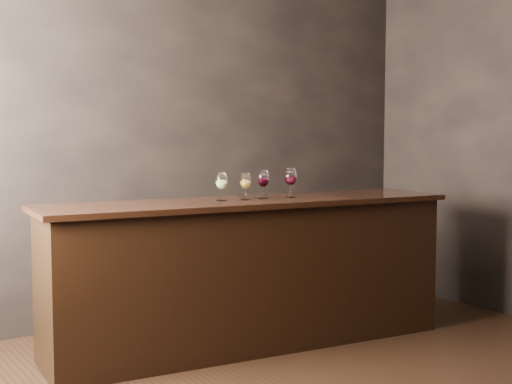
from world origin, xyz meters
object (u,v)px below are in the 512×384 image
glass_red_b (290,177)px  glass_red_a (263,179)px  glass_white (222,182)px  glass_amber (246,182)px  bar_counter (250,276)px  back_bar_shelf (198,265)px

glass_red_b → glass_red_a: bearing=166.8°
glass_red_a → glass_red_b: size_ratio=0.93×
glass_white → glass_red_a: bearing=-0.7°
glass_white → glass_amber: size_ratio=1.04×
glass_white → bar_counter: bearing=-7.7°
back_bar_shelf → glass_amber: bearing=-95.1°
glass_white → glass_red_a: size_ratio=0.98×
bar_counter → glass_red_b: 0.76m
back_bar_shelf → glass_white: (-0.25, -0.83, 0.73)m
bar_counter → glass_white: bearing=177.3°
bar_counter → back_bar_shelf: bar_counter is taller
back_bar_shelf → glass_red_b: 1.19m
bar_counter → glass_white: size_ratio=14.63×
back_bar_shelf → glass_amber: glass_amber is taller
bar_counter → glass_red_a: (0.13, 0.02, 0.67)m
glass_white → glass_red_b: bearing=-5.5°
bar_counter → glass_red_a: bearing=15.7°
back_bar_shelf → glass_red_a: 1.11m
back_bar_shelf → glass_amber: (-0.08, -0.85, 0.73)m
glass_red_b → glass_amber: bearing=175.7°
back_bar_shelf → glass_white: size_ratio=12.49×
bar_counter → glass_red_a: glass_red_a is taller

